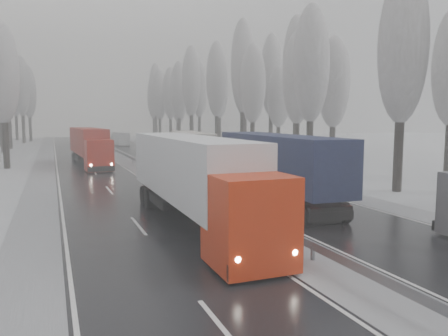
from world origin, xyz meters
TOP-DOWN VIEW (x-y plane):
  - ground at (0.00, 0.00)m, footprint 260.00×260.00m
  - carriageway_right at (5.25, 30.00)m, footprint 7.50×200.00m
  - carriageway_left at (-5.25, 30.00)m, footprint 7.50×200.00m
  - median_slush at (0.00, 30.00)m, footprint 3.00×200.00m
  - shoulder_right at (10.20, 30.00)m, footprint 2.40×200.00m
  - shoulder_left at (-10.20, 30.00)m, footprint 2.40×200.00m
  - median_guardrail at (0.00, 29.99)m, footprint 0.12×200.00m
  - tree_16 at (15.04, 15.67)m, footprint 3.60×3.60m
  - tree_18 at (14.51, 27.03)m, footprint 3.60×3.60m
  - tree_19 at (20.02, 31.03)m, footprint 3.60×3.60m
  - tree_20 at (17.90, 35.17)m, footprint 3.60×3.60m
  - tree_21 at (20.12, 39.17)m, footprint 3.60×3.60m
  - tree_22 at (17.02, 45.60)m, footprint 3.60×3.60m
  - tree_23 at (23.31, 49.60)m, footprint 3.60×3.60m
  - tree_24 at (17.90, 51.02)m, footprint 3.60×3.60m
  - tree_25 at (24.81, 55.02)m, footprint 3.60×3.60m
  - tree_26 at (17.56, 61.27)m, footprint 3.60×3.60m
  - tree_27 at (24.72, 65.27)m, footprint 3.60×3.60m
  - tree_28 at (16.34, 71.95)m, footprint 3.60×3.60m
  - tree_29 at (23.71, 75.95)m, footprint 3.60×3.60m
  - tree_30 at (16.56, 81.70)m, footprint 3.60×3.60m
  - tree_31 at (22.48, 85.70)m, footprint 3.60×3.60m
  - tree_32 at (16.63, 89.21)m, footprint 3.60×3.60m
  - tree_33 at (19.77, 93.21)m, footprint 3.60×3.60m
  - tree_34 at (15.73, 96.32)m, footprint 3.60×3.60m
  - tree_35 at (24.94, 100.32)m, footprint 3.60×3.60m
  - tree_36 at (17.04, 106.16)m, footprint 3.60×3.60m
  - tree_37 at (24.02, 110.16)m, footprint 3.60×3.60m
  - tree_38 at (18.73, 116.73)m, footprint 3.60×3.60m
  - tree_39 at (21.55, 120.73)m, footprint 3.60×3.60m
  - tree_62 at (-13.94, 43.73)m, footprint 3.60×3.60m
  - tree_68 at (-16.58, 69.11)m, footprint 3.60×3.60m
  - tree_70 at (-16.33, 79.19)m, footprint 3.60×3.60m
  - tree_74 at (-15.07, 99.33)m, footprint 3.60×3.60m
  - tree_76 at (-14.05, 108.72)m, footprint 3.60×3.60m
  - tree_77 at (-19.66, 112.72)m, footprint 3.60×3.60m
  - tree_78 at (-17.56, 115.31)m, footprint 3.60×3.60m
  - tree_79 at (-20.33, 119.31)m, footprint 3.60×3.60m
  - truck_blue_box at (4.17, 15.66)m, footprint 3.75×17.53m
  - truck_cream_box at (5.09, 36.64)m, footprint 4.14×15.89m
  - box_truck_distant at (4.00, 81.95)m, footprint 2.76×7.52m
  - truck_red_white at (-2.65, 10.73)m, footprint 2.91×17.78m
  - truck_red_red at (-5.15, 43.07)m, footprint 3.65×17.19m

SIDE VIEW (x-z plane):
  - ground at x=0.00m, z-range 0.00..0.00m
  - carriageway_right at x=5.25m, z-range 0.00..0.03m
  - carriageway_left at x=-5.25m, z-range 0.00..0.03m
  - median_slush at x=0.00m, z-range 0.00..0.04m
  - shoulder_right at x=10.20m, z-range 0.00..0.04m
  - shoulder_left at x=-10.20m, z-range 0.00..0.04m
  - median_guardrail at x=0.00m, z-range 0.22..0.98m
  - box_truck_distant at x=4.00m, z-range 0.03..2.78m
  - truck_cream_box at x=5.09m, z-range 0.34..4.38m
  - truck_red_red at x=-5.15m, z-range 0.37..4.75m
  - truck_blue_box at x=4.17m, z-range 0.37..4.84m
  - truck_red_white at x=-2.65m, z-range 0.38..4.93m
  - tree_23 at x=23.31m, z-range 1.99..15.54m
  - tree_77 at x=-19.66m, z-range 2.10..16.42m
  - tree_33 at x=19.77m, z-range 2.10..16.42m
  - tree_19 at x=20.02m, z-range 2.13..16.70m
  - tree_20 at x=17.90m, z-range 2.29..18.00m
  - tree_22 at x=17.02m, z-range 2.31..18.17m
  - tree_62 at x=-13.94m, z-range 2.34..18.38m
  - tree_39 at x=21.55m, z-range 2.36..18.54m
  - tree_37 at x=24.02m, z-range 2.38..18.75m
  - tree_16 at x=15.04m, z-range 2.40..18.93m
  - tree_18 at x=14.51m, z-range 2.41..18.99m
  - tree_68 at x=-16.58m, z-range 2.42..19.07m
  - tree_79 at x=-20.33m, z-range 2.48..19.54m
  - tree_70 at x=-16.33m, z-range 2.48..19.57m
  - tree_32 at x=16.63m, z-range 2.51..19.85m
  - tree_27 at x=24.72m, z-range 2.55..20.17m
  - tree_34 at x=15.73m, z-range 2.55..20.19m
  - tree_30 at x=16.56m, z-range 2.59..20.45m
  - tree_38 at x=18.73m, z-range 2.60..20.58m
  - tree_29 at x=23.71m, z-range 2.62..20.73m
  - tree_35 at x=24.94m, z-range 2.64..20.89m
  - tree_76 at x=-14.05m, z-range 2.68..21.23m
  - tree_31 at x=22.48m, z-range 2.68..21.26m
  - tree_21 at x=20.12m, z-range 2.69..21.31m
  - tree_26 at x=17.56m, z-range 2.71..21.49m
  - tree_25 at x=24.81m, z-range 2.80..22.24m
  - tree_78 at x=-17.56m, z-range 2.81..22.37m
  - tree_28 at x=16.34m, z-range 2.82..22.45m
  - tree_74 at x=-15.07m, z-range 2.83..22.52m
  - tree_36 at x=17.04m, z-range 2.91..23.13m
  - tree_24 at x=17.90m, z-range 2.94..23.43m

